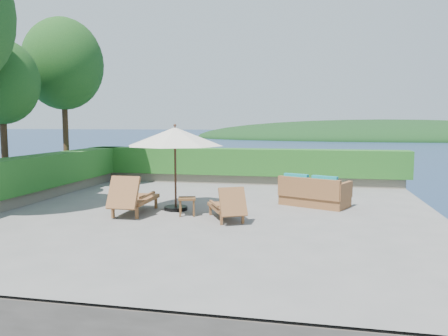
% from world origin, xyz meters
% --- Properties ---
extents(ground, '(12.00, 12.00, 0.00)m').
position_xyz_m(ground, '(0.00, 0.00, 0.00)').
color(ground, gray).
rests_on(ground, ground).
extents(foundation, '(12.00, 12.00, 3.00)m').
position_xyz_m(foundation, '(0.00, 0.00, -1.55)').
color(foundation, '#5F554C').
rests_on(foundation, ocean).
extents(ocean, '(600.00, 600.00, 0.00)m').
position_xyz_m(ocean, '(0.00, 0.00, -3.00)').
color(ocean, '#18294C').
rests_on(ocean, ground).
extents(offshore_island, '(126.00, 57.60, 12.60)m').
position_xyz_m(offshore_island, '(25.00, 140.00, -3.00)').
color(offshore_island, black).
rests_on(offshore_island, ocean).
extents(planter_wall_far, '(12.00, 0.60, 0.36)m').
position_xyz_m(planter_wall_far, '(0.00, 5.60, 0.18)').
color(planter_wall_far, slate).
rests_on(planter_wall_far, ground).
extents(planter_wall_left, '(0.60, 12.00, 0.36)m').
position_xyz_m(planter_wall_left, '(-5.60, 0.00, 0.18)').
color(planter_wall_left, slate).
rests_on(planter_wall_left, ground).
extents(hedge_far, '(12.40, 0.90, 1.00)m').
position_xyz_m(hedge_far, '(0.00, 5.60, 0.85)').
color(hedge_far, '#164D17').
rests_on(hedge_far, planter_wall_far).
extents(hedge_left, '(0.90, 12.40, 1.00)m').
position_xyz_m(hedge_left, '(-5.60, 0.00, 0.85)').
color(hedge_left, '#164D17').
rests_on(hedge_left, planter_wall_left).
extents(tree_mid, '(2.20, 2.20, 4.83)m').
position_xyz_m(tree_mid, '(-6.40, 0.50, 3.55)').
color(tree_mid, '#3D2817').
rests_on(tree_mid, ground).
extents(tree_far, '(2.80, 2.80, 6.03)m').
position_xyz_m(tree_far, '(-6.00, 3.20, 4.40)').
color(tree_far, '#3D2817').
rests_on(tree_far, ground).
extents(patio_umbrella, '(2.72, 2.72, 2.33)m').
position_xyz_m(patio_umbrella, '(-0.89, 0.10, 1.97)').
color(patio_umbrella, black).
rests_on(patio_umbrella, ground).
extents(lounge_left, '(0.84, 1.82, 1.05)m').
position_xyz_m(lounge_left, '(-1.81, -0.64, 0.44)').
color(lounge_left, brown).
rests_on(lounge_left, ground).
extents(lounge_right, '(1.22, 1.62, 0.87)m').
position_xyz_m(lounge_right, '(0.72, -0.85, 0.36)').
color(lounge_right, brown).
rests_on(lounge_right, ground).
extents(side_table, '(0.53, 0.53, 0.46)m').
position_xyz_m(side_table, '(-0.39, -0.51, 0.38)').
color(side_table, brown).
rests_on(side_table, ground).
extents(wicker_loveseat, '(2.08, 1.63, 0.92)m').
position_xyz_m(wicker_loveseat, '(2.77, 1.43, 0.36)').
color(wicker_loveseat, brown).
rests_on(wicker_loveseat, ground).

